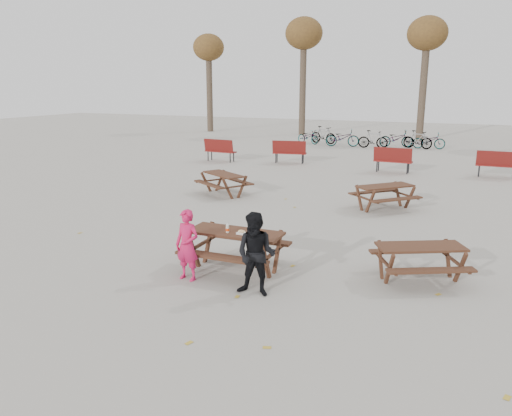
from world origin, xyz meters
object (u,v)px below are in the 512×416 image
at_px(child, 187,245).
at_px(picnic_table_far, 385,197).
at_px(food_tray, 242,233).
at_px(adult, 256,254).
at_px(picnic_table_east, 420,263).
at_px(main_picnic_table, 235,241).
at_px(soda_bottle, 227,229).
at_px(picnic_table_north, 224,184).

xyz_separation_m(child, picnic_table_far, (2.45, 6.76, -0.31)).
height_order(food_tray, adult, adult).
xyz_separation_m(food_tray, picnic_table_east, (3.11, 0.97, -0.46)).
height_order(child, picnic_table_far, child).
bearing_deg(main_picnic_table, child, -127.39).
xyz_separation_m(main_picnic_table, picnic_table_east, (3.31, 0.84, -0.25)).
height_order(main_picnic_table, food_tray, food_tray).
height_order(food_tray, child, child).
distance_m(picnic_table_east, picnic_table_far, 5.34).
distance_m(soda_bottle, adult, 1.22).
bearing_deg(picnic_table_east, food_tray, 170.47).
height_order(main_picnic_table, soda_bottle, soda_bottle).
xyz_separation_m(soda_bottle, picnic_table_north, (-3.13, 6.02, -0.50)).
distance_m(child, adult, 1.43).
xyz_separation_m(food_tray, picnic_table_north, (-3.42, 6.01, -0.45)).
bearing_deg(child, adult, 0.31).
height_order(main_picnic_table, child, child).
xyz_separation_m(child, picnic_table_north, (-2.63, 6.66, -0.31)).
bearing_deg(main_picnic_table, adult, -48.07).
relative_size(child, picnic_table_north, 0.82).
bearing_deg(adult, picnic_table_far, 78.09).
bearing_deg(picnic_table_north, food_tray, -28.66).
xyz_separation_m(soda_bottle, child, (-0.50, -0.65, -0.19)).
distance_m(soda_bottle, child, 0.84).
distance_m(picnic_table_north, picnic_table_far, 5.08).
relative_size(child, picnic_table_far, 0.81).
height_order(main_picnic_table, adult, adult).
bearing_deg(picnic_table_east, main_picnic_table, 167.46).
relative_size(soda_bottle, child, 0.13).
bearing_deg(child, food_tray, 45.46).
relative_size(soda_bottle, adult, 0.12).
bearing_deg(picnic_table_east, picnic_table_far, 78.97).
height_order(main_picnic_table, picnic_table_east, main_picnic_table).
relative_size(picnic_table_north, picnic_table_far, 1.00).
bearing_deg(picnic_table_north, picnic_table_far, 32.81).
relative_size(main_picnic_table, adult, 1.25).
height_order(soda_bottle, picnic_table_east, soda_bottle).
relative_size(soda_bottle, picnic_table_north, 0.11).
relative_size(food_tray, soda_bottle, 1.06).
height_order(soda_bottle, picnic_table_north, soda_bottle).
bearing_deg(main_picnic_table, food_tray, -33.14).
xyz_separation_m(adult, picnic_table_north, (-4.05, 6.80, -0.38)).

